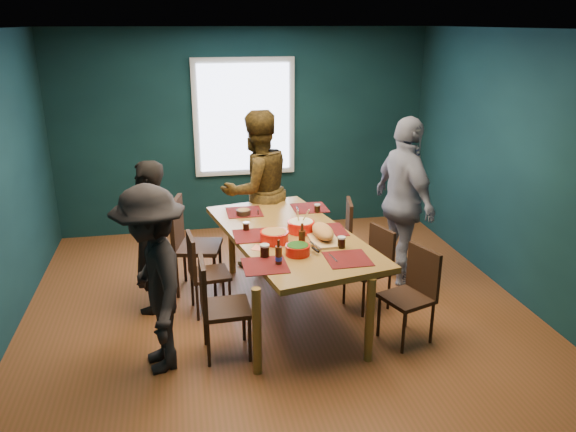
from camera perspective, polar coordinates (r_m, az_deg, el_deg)
name	(u,v)px	position (r m, az deg, el deg)	size (l,w,h in m)	color
room	(272,172)	(5.49, -1.61, 4.51)	(5.01, 5.01, 2.71)	brown
dining_table	(290,241)	(5.44, 0.24, -2.52)	(1.50, 2.35, 0.83)	olive
chair_left_far	(188,238)	(6.02, -10.09, -2.23)	(0.55, 0.55, 1.02)	black
chair_left_mid	(201,268)	(5.57, -8.78, -5.20)	(0.42, 0.42, 0.83)	black
chair_left_near	(215,300)	(4.85, -7.38, -8.49)	(0.42, 0.42, 0.90)	black
chair_right_far	(340,232)	(6.35, 5.33, -1.64)	(0.47, 0.47, 0.88)	black
chair_right_mid	(374,261)	(5.71, 8.72, -4.58)	(0.47, 0.47, 0.83)	black
chair_right_near	(414,288)	(5.19, 12.71, -7.11)	(0.50, 0.50, 0.86)	black
person_far_left	(150,237)	(5.64, -13.87, -2.12)	(0.56, 0.37, 1.53)	black
person_back	(257,190)	(6.49, -3.17, 2.67)	(0.89, 0.70, 1.84)	black
person_right	(404,202)	(6.17, 11.72, 1.41)	(1.08, 0.45, 1.84)	silver
person_near_left	(153,280)	(4.67, -13.56, -6.36)	(1.02, 0.59, 1.58)	black
bowl_salad	(274,236)	(5.17, -1.41, -2.08)	(0.26, 0.26, 0.11)	red
bowl_dumpling	(301,226)	(5.43, 1.32, -1.01)	(0.27, 0.27, 0.25)	red
bowl_herbs	(298,249)	(4.90, 0.99, -3.41)	(0.22, 0.22, 0.09)	red
cutting_board	(323,233)	(5.25, 3.55, -1.72)	(0.30, 0.63, 0.14)	tan
small_bowl	(244,212)	(5.92, -4.54, 0.39)	(0.15, 0.15, 0.06)	black
beer_bottle_a	(279,256)	(4.70, -0.96, -4.04)	(0.06, 0.06, 0.22)	#411C0B
beer_bottle_b	(302,239)	(5.02, 1.44, -2.35)	(0.06, 0.06, 0.24)	#411C0B
cola_glass_a	(265,250)	(4.85, -2.38, -3.49)	(0.08, 0.08, 0.12)	black
cola_glass_b	(341,242)	(5.07, 5.46, -2.62)	(0.07, 0.07, 0.10)	black
cola_glass_c	(317,208)	(5.99, 2.99, 0.83)	(0.07, 0.07, 0.09)	black
cola_glass_d	(246,226)	(5.48, -4.28, -1.01)	(0.06, 0.06, 0.09)	black
napkin_a	(328,231)	(5.48, 4.04, -1.49)	(0.13, 0.13, 0.00)	#FF856B
napkin_b	(260,248)	(5.07, -2.88, -3.25)	(0.13, 0.13, 0.00)	#FF856B
napkin_c	(341,259)	(4.86, 5.42, -4.35)	(0.12, 0.12, 0.00)	#FF856B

